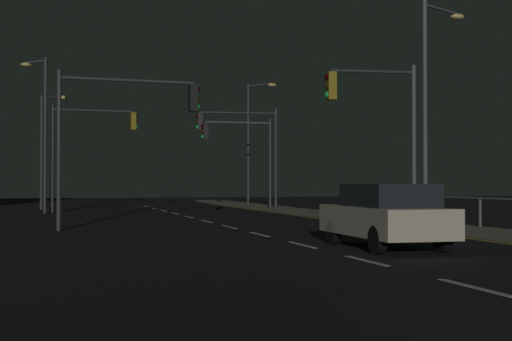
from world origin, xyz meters
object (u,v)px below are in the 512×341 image
object	(u,v)px
street_lamp_corner	(42,121)
street_lamp_median	(252,132)
traffic_light_near_right	(240,145)
traffic_light_mid_right	(90,137)
street_lamp_mid_block	(431,90)
street_lamp_across_street	(46,140)
traffic_light_mid_left	(376,113)
car	(386,215)
traffic_light_far_left	(242,137)
traffic_light_overhead_east	(123,117)

from	to	relation	value
street_lamp_corner	street_lamp_median	xyz separation A→B (m)	(13.05, 6.17, 0.10)
traffic_light_near_right	traffic_light_mid_right	size ratio (longest dim) A/B	0.88
street_lamp_mid_block	street_lamp_median	xyz separation A→B (m)	(-0.45, 22.46, -0.02)
traffic_light_near_right	street_lamp_median	bearing A→B (deg)	68.40
street_lamp_across_street	traffic_light_mid_left	bearing A→B (deg)	-63.56
traffic_light_near_right	street_lamp_corner	xyz separation A→B (m)	(-10.63, -0.06, 1.05)
street_lamp_corner	street_lamp_across_street	xyz separation A→B (m)	(0.18, 5.40, -0.65)
traffic_light_mid_right	traffic_light_mid_left	size ratio (longest dim) A/B	1.04
car	traffic_light_near_right	distance (m)	23.84
street_lamp_mid_block	street_lamp_median	bearing A→B (deg)	91.15
traffic_light_far_left	street_lamp_median	distance (m)	6.21
traffic_light_far_left	street_lamp_across_street	size ratio (longest dim) A/B	0.83
traffic_light_overhead_east	street_lamp_mid_block	xyz separation A→B (m)	(10.67, -1.93, 1.06)
traffic_light_near_right	street_lamp_median	xyz separation A→B (m)	(2.42, 6.11, 1.15)
street_lamp_mid_block	street_lamp_across_street	size ratio (longest dim) A/B	1.17
traffic_light_mid_left	street_lamp_mid_block	size ratio (longest dim) A/B	0.70
traffic_light_overhead_east	street_lamp_mid_block	distance (m)	10.90
street_lamp_median	street_lamp_mid_block	bearing A→B (deg)	-88.85
street_lamp_corner	traffic_light_near_right	bearing A→B (deg)	0.32
traffic_light_mid_left	street_lamp_across_street	distance (m)	24.71
traffic_light_mid_left	street_lamp_corner	size ratio (longest dim) A/B	0.68
traffic_light_mid_left	traffic_light_near_right	bearing A→B (deg)	91.87
street_lamp_median	traffic_light_far_left	bearing A→B (deg)	-110.92
car	traffic_light_mid_right	size ratio (longest dim) A/B	0.77
car	traffic_light_near_right	world-z (taller)	traffic_light_near_right
car	traffic_light_mid_right	xyz separation A→B (m)	(-5.81, 24.35, 3.26)
car	street_lamp_corner	distance (m)	25.21
traffic_light_near_right	traffic_light_far_left	xyz separation A→B (m)	(0.22, 0.35, 0.42)
traffic_light_near_right	street_lamp_corner	size ratio (longest dim) A/B	0.63
traffic_light_near_right	traffic_light_mid_right	distance (m)	8.21
traffic_light_near_right	traffic_light_overhead_east	size ratio (longest dim) A/B	0.94
street_lamp_mid_block	street_lamp_across_street	xyz separation A→B (m)	(-13.32, 21.70, -0.77)
street_lamp_mid_block	street_lamp_median	distance (m)	22.47
traffic_light_mid_left	street_lamp_corner	distance (m)	20.13
street_lamp_mid_block	street_lamp_across_street	bearing A→B (deg)	121.55
traffic_light_near_right	traffic_light_far_left	bearing A→B (deg)	58.07
traffic_light_mid_left	street_lamp_across_street	size ratio (longest dim) A/B	0.82
traffic_light_far_left	traffic_light_mid_left	bearing A→B (deg)	-88.88
traffic_light_mid_left	street_lamp_across_street	xyz separation A→B (m)	(-11.00, 22.12, 0.15)
traffic_light_overhead_east	street_lamp_mid_block	bearing A→B (deg)	-10.25
street_lamp_corner	street_lamp_across_street	world-z (taller)	street_lamp_corner
traffic_light_overhead_east	street_lamp_corner	size ratio (longest dim) A/B	0.66
street_lamp_across_street	traffic_light_mid_right	bearing A→B (deg)	-63.17
car	traffic_light_overhead_east	bearing A→B (deg)	120.87
car	street_lamp_mid_block	bearing A→B (deg)	54.02
car	traffic_light_near_right	size ratio (longest dim) A/B	0.88
street_lamp_median	car	bearing A→B (deg)	-99.14
car	street_lamp_across_street	world-z (taller)	street_lamp_across_street
traffic_light_mid_left	traffic_light_overhead_east	bearing A→B (deg)	164.23
car	traffic_light_far_left	bearing A→B (deg)	83.86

